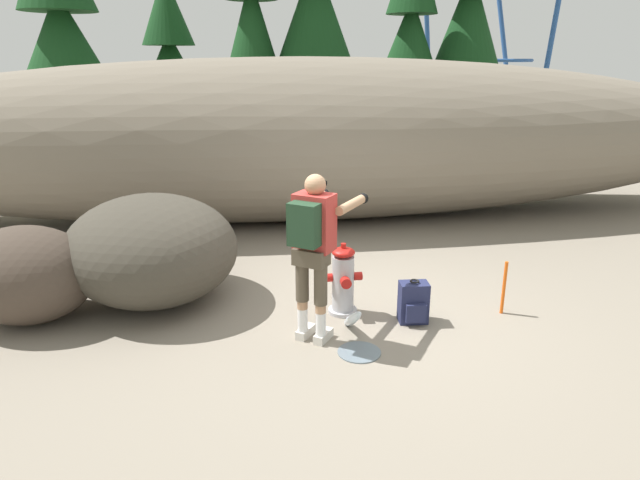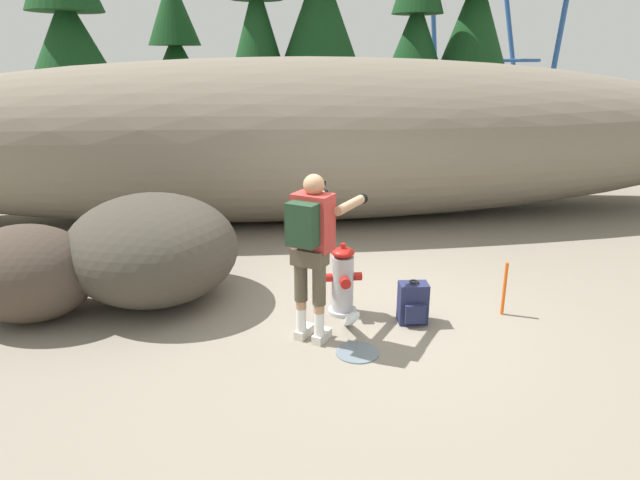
{
  "view_description": "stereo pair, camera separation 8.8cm",
  "coord_description": "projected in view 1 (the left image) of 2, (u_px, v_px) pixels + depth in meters",
  "views": [
    {
      "loc": [
        -1.02,
        -5.34,
        2.66
      ],
      "look_at": [
        -0.22,
        0.41,
        0.75
      ],
      "focal_mm": 31.0,
      "sensor_mm": 36.0,
      "label": 1
    },
    {
      "loc": [
        -0.94,
        -5.35,
        2.66
      ],
      "look_at": [
        -0.22,
        0.41,
        0.75
      ],
      "focal_mm": 31.0,
      "sensor_mm": 36.0,
      "label": 2
    }
  ],
  "objects": [
    {
      "name": "boulder_large",
      "position": [
        152.0,
        249.0,
        6.22
      ],
      "size": [
        2.7,
        2.71,
        1.23
      ],
      "primitive_type": "ellipsoid",
      "rotation": [
        0.0,
        0.0,
        3.8
      ],
      "color": "#3F3A31",
      "rests_on": "ground_plane"
    },
    {
      "name": "survey_stake",
      "position": [
        504.0,
        288.0,
        5.98
      ],
      "size": [
        0.04,
        0.04,
        0.6
      ],
      "primitive_type": "cylinder",
      "color": "#E55914",
      "rests_on": "ground_plane"
    },
    {
      "name": "utility_worker",
      "position": [
        314.0,
        238.0,
        5.2
      ],
      "size": [
        0.88,
        1.01,
        1.66
      ],
      "rotation": [
        0.0,
        0.0,
        0.96
      ],
      "color": "beige",
      "rests_on": "ground_plane"
    },
    {
      "name": "pine_tree_far_left",
      "position": [
        61.0,
        30.0,
        12.68
      ],
      "size": [
        2.68,
        2.68,
        6.01
      ],
      "color": "#47331E",
      "rests_on": "ground_plane"
    },
    {
      "name": "hydrant_water_jet",
      "position": [
        353.0,
        325.0,
        5.48
      ],
      "size": [
        0.41,
        0.96,
        0.57
      ],
      "color": "silver",
      "rests_on": "ground_plane"
    },
    {
      "name": "pine_tree_ridge_end",
      "position": [
        469.0,
        14.0,
        13.99
      ],
      "size": [
        2.55,
        2.55,
        7.23
      ],
      "color": "#47331E",
      "rests_on": "ground_plane"
    },
    {
      "name": "fire_hydrant",
      "position": [
        343.0,
        281.0,
        5.97
      ],
      "size": [
        0.42,
        0.37,
        0.8
      ],
      "color": "#B2B2B7",
      "rests_on": "ground_plane"
    },
    {
      "name": "ground_plane",
      "position": [
        345.0,
        318.0,
        6.0
      ],
      "size": [
        56.0,
        56.0,
        0.04
      ],
      "primitive_type": "cube",
      "color": "gray"
    },
    {
      "name": "pine_tree_center",
      "position": [
        252.0,
        21.0,
        12.68
      ],
      "size": [
        1.89,
        1.89,
        6.58
      ],
      "color": "#47331E",
      "rests_on": "ground_plane"
    },
    {
      "name": "boulder_mid",
      "position": [
        26.0,
        275.0,
        5.76
      ],
      "size": [
        1.66,
        1.48,
        1.03
      ],
      "primitive_type": "ellipsoid",
      "rotation": [
        0.0,
        0.0,
        2.91
      ],
      "color": "#43382E",
      "rests_on": "ground_plane"
    },
    {
      "name": "pine_tree_right",
      "position": [
        315.0,
        0.0,
        12.69
      ],
      "size": [
        2.4,
        2.4,
        7.0
      ],
      "color": "#47331E",
      "rests_on": "ground_plane"
    },
    {
      "name": "spare_backpack",
      "position": [
        413.0,
        303.0,
        5.81
      ],
      "size": [
        0.31,
        0.3,
        0.47
      ],
      "rotation": [
        0.0,
        0.0,
        4.65
      ],
      "color": "#23284C",
      "rests_on": "ground_plane"
    },
    {
      "name": "dirt_embankment",
      "position": [
        303.0,
        140.0,
        9.34
      ],
      "size": [
        16.42,
        3.2,
        2.7
      ],
      "primitive_type": "ellipsoid",
      "color": "#756B5B",
      "rests_on": "ground_plane"
    },
    {
      "name": "pine_tree_left",
      "position": [
        170.0,
        58.0,
        14.87
      ],
      "size": [
        2.14,
        2.14,
        4.83
      ],
      "color": "#47331E",
      "rests_on": "ground_plane"
    },
    {
      "name": "pine_tree_far_right",
      "position": [
        411.0,
        30.0,
        13.82
      ],
      "size": [
        1.98,
        1.98,
        5.84
      ],
      "color": "#47331E",
      "rests_on": "ground_plane"
    }
  ]
}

